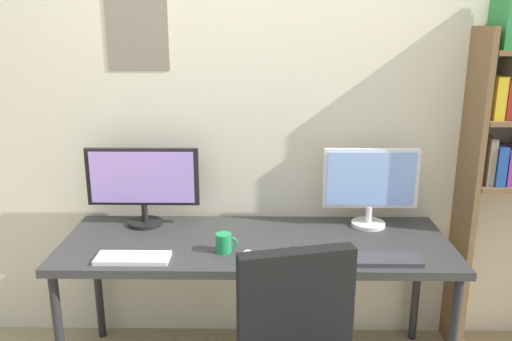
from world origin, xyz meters
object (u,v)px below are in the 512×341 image
(keyboard_left, at_px, (133,258))
(keyboard_right, at_px, (378,259))
(monitor_left, at_px, (143,182))
(mouse_left_side, at_px, (293,251))
(desk, at_px, (256,251))
(mouse_right_side, at_px, (247,255))
(monitor_right, at_px, (371,184))
(coffee_mug, at_px, (224,243))

(keyboard_left, height_order, keyboard_right, same)
(monitor_left, relative_size, mouse_left_side, 6.17)
(keyboard_left, relative_size, keyboard_right, 0.88)
(desk, relative_size, mouse_right_side, 20.10)
(keyboard_left, xyz_separation_m, mouse_left_side, (0.74, 0.07, 0.01))
(monitor_right, height_order, keyboard_right, monitor_right)
(monitor_left, bearing_deg, keyboard_left, -84.83)
(monitor_left, xyz_separation_m, keyboard_right, (1.16, -0.44, -0.23))
(keyboard_left, bearing_deg, mouse_left_side, 5.44)
(monitor_left, xyz_separation_m, monitor_right, (1.20, -0.00, -0.01))
(desk, xyz_separation_m, mouse_left_side, (0.18, -0.16, 0.07))
(desk, distance_m, keyboard_right, 0.61)
(desk, bearing_deg, keyboard_right, -22.33)
(monitor_right, height_order, keyboard_left, monitor_right)
(monitor_right, relative_size, keyboard_right, 1.29)
(monitor_left, relative_size, mouse_right_side, 6.17)
(keyboard_left, distance_m, mouse_right_side, 0.52)
(desk, height_order, keyboard_right, keyboard_right)
(desk, height_order, monitor_left, monitor_left)
(mouse_left_side, distance_m, coffee_mug, 0.33)
(monitor_right, relative_size, coffee_mug, 4.69)
(monitor_right, xyz_separation_m, mouse_left_side, (-0.42, -0.37, -0.22))
(desk, xyz_separation_m, keyboard_right, (0.56, -0.23, 0.06))
(monitor_left, relative_size, coffee_mug, 5.59)
(mouse_left_side, bearing_deg, monitor_left, 154.42)
(desk, bearing_deg, monitor_right, 19.48)
(keyboard_left, xyz_separation_m, keyboard_right, (1.12, 0.00, 0.00))
(keyboard_left, xyz_separation_m, coffee_mug, (0.41, 0.10, 0.04))
(keyboard_right, distance_m, mouse_right_side, 0.60)
(monitor_left, distance_m, mouse_left_side, 0.89)
(keyboard_left, relative_size, mouse_right_side, 3.51)
(keyboard_left, distance_m, mouse_left_side, 0.74)
(desk, relative_size, keyboard_left, 5.73)
(desk, xyz_separation_m, monitor_right, (0.60, 0.21, 0.29))
(monitor_right, distance_m, keyboard_right, 0.50)
(monitor_left, distance_m, mouse_right_side, 0.74)
(monitor_left, distance_m, keyboard_left, 0.50)
(monitor_right, xyz_separation_m, keyboard_left, (-1.16, -0.44, -0.23))
(monitor_right, xyz_separation_m, coffee_mug, (-0.75, -0.34, -0.19))
(keyboard_right, relative_size, coffee_mug, 3.63)
(coffee_mug, bearing_deg, monitor_left, 142.75)
(monitor_right, relative_size, keyboard_left, 1.48)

